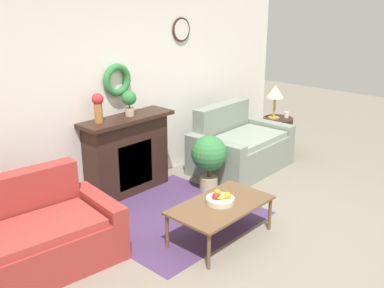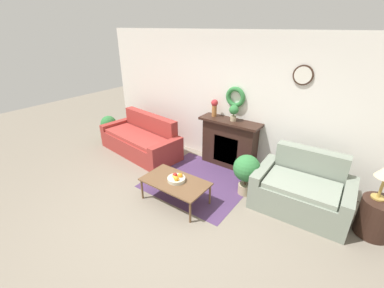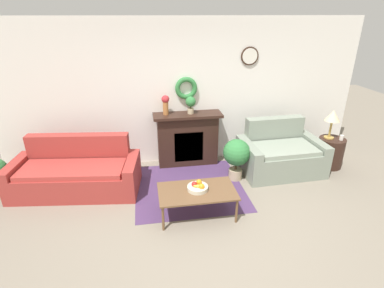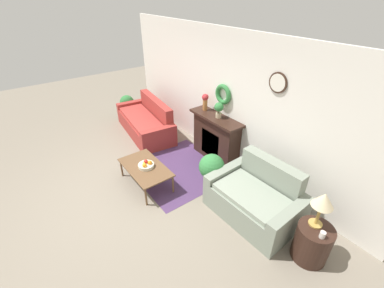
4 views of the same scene
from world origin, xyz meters
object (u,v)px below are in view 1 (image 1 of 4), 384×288
(vase_on_mantel_left, at_px, (98,106))
(potted_plant_on_mantel, at_px, (129,100))
(potted_plant_floor_by_loveseat, at_px, (209,156))
(couch_left, at_px, (7,247))
(side_table_by_loveseat, at_px, (277,135))
(fireplace, at_px, (127,154))
(coffee_table, at_px, (221,207))
(loveseat_right, at_px, (239,147))
(table_lamp, at_px, (275,93))
(mug, at_px, (286,115))
(fruit_bowl, at_px, (220,199))

(vase_on_mantel_left, height_order, potted_plant_on_mantel, vase_on_mantel_left)
(vase_on_mantel_left, relative_size, potted_plant_floor_by_loveseat, 0.48)
(couch_left, xyz_separation_m, side_table_by_loveseat, (4.64, 0.08, -0.02))
(fireplace, bearing_deg, coffee_table, -94.04)
(couch_left, distance_m, vase_on_mantel_left, 1.94)
(loveseat_right, distance_m, potted_plant_on_mantel, 1.91)
(vase_on_mantel_left, bearing_deg, table_lamp, -10.03)
(table_lamp, distance_m, potted_plant_on_mantel, 2.62)
(couch_left, relative_size, vase_on_mantel_left, 5.90)
(side_table_by_loveseat, xyz_separation_m, potted_plant_floor_by_loveseat, (-1.93, -0.18, 0.19))
(side_table_by_loveseat, relative_size, potted_plant_on_mantel, 1.77)
(coffee_table, xyz_separation_m, potted_plant_on_mantel, (0.18, 1.64, 0.85))
(fireplace, xyz_separation_m, potted_plant_floor_by_loveseat, (0.75, -0.75, -0.04))
(side_table_by_loveseat, height_order, mug, mug)
(mug, distance_m, vase_on_mantel_left, 3.31)
(fireplace, xyz_separation_m, table_lamp, (2.62, -0.53, 0.47))
(coffee_table, bearing_deg, potted_plant_on_mantel, 83.91)
(mug, relative_size, potted_plant_floor_by_loveseat, 0.13)
(potted_plant_floor_by_loveseat, bearing_deg, mug, 2.62)
(loveseat_right, height_order, potted_plant_floor_by_loveseat, loveseat_right)
(table_lamp, height_order, vase_on_mantel_left, vase_on_mantel_left)
(fireplace, bearing_deg, fruit_bowl, -93.56)
(couch_left, height_order, fruit_bowl, couch_left)
(table_lamp, bearing_deg, mug, -38.16)
(fruit_bowl, distance_m, side_table_by_loveseat, 2.98)
(fireplace, xyz_separation_m, mug, (2.79, -0.66, 0.10))
(coffee_table, height_order, potted_plant_floor_by_loveseat, potted_plant_floor_by_loveseat)
(vase_on_mantel_left, distance_m, potted_plant_on_mantel, 0.46)
(couch_left, distance_m, potted_plant_on_mantel, 2.31)
(coffee_table, bearing_deg, loveseat_right, 31.60)
(couch_left, relative_size, potted_plant_floor_by_loveseat, 2.81)
(fruit_bowl, bearing_deg, potted_plant_floor_by_loveseat, 46.19)
(fruit_bowl, bearing_deg, table_lamp, 22.20)
(fruit_bowl, xyz_separation_m, vase_on_mantel_left, (-0.30, 1.64, 0.79))
(mug, xyz_separation_m, potted_plant_on_mantel, (-2.73, 0.65, 0.61))
(couch_left, relative_size, fruit_bowl, 7.08)
(vase_on_mantel_left, xyz_separation_m, potted_plant_floor_by_loveseat, (1.15, -0.76, -0.76))
(fireplace, height_order, fruit_bowl, fireplace)
(potted_plant_on_mantel, distance_m, potted_plant_floor_by_loveseat, 1.26)
(fruit_bowl, xyz_separation_m, potted_plant_on_mantel, (0.16, 1.62, 0.78))
(table_lamp, height_order, potted_plant_on_mantel, potted_plant_on_mantel)
(side_table_by_loveseat, distance_m, potted_plant_floor_by_loveseat, 1.95)
(fireplace, relative_size, mug, 13.41)
(coffee_table, bearing_deg, vase_on_mantel_left, 99.61)
(mug, bearing_deg, side_table_by_loveseat, 142.13)
(loveseat_right, bearing_deg, vase_on_mantel_left, 162.51)
(potted_plant_on_mantel, bearing_deg, couch_left, -162.40)
(loveseat_right, relative_size, potted_plant_floor_by_loveseat, 1.97)
(loveseat_right, relative_size, fruit_bowl, 4.95)
(mug, relative_size, vase_on_mantel_left, 0.26)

